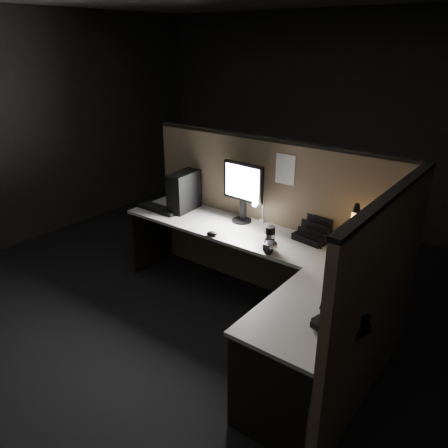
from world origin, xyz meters
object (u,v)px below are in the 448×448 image
Objects in this scene: keyboard at (159,209)px; lava_lamp at (353,236)px; monitor at (243,187)px; pc_tower at (184,191)px; desk_phone at (341,319)px.

lava_lamp reaches higher than keyboard.
keyboard is (-0.85, -0.28, -0.33)m from monitor.
pc_tower is 0.32m from keyboard.
lava_lamp is 1.46× the size of desk_phone.
keyboard is at bearing -174.91° from lava_lamp.
keyboard is at bearing -157.77° from monitor.
keyboard is 2.41m from desk_phone.
monitor is 0.95m from keyboard.
keyboard is (-0.20, -0.17, -0.19)m from pc_tower.
monitor is at bearing 19.20° from keyboard.
monitor is at bearing 174.77° from lava_lamp.
desk_phone is (0.32, -0.93, -0.13)m from lava_lamp.
monitor reaches higher than keyboard.
lava_lamp is (1.97, 0.18, 0.18)m from keyboard.
pc_tower is 0.67m from monitor.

